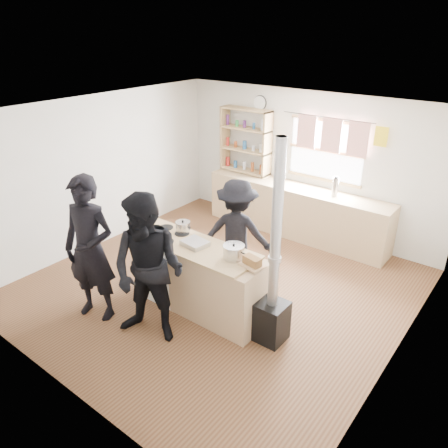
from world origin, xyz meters
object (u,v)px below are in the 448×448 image
at_px(person_near_right, 149,270).
at_px(cooking_island, 201,279).
at_px(bread_board, 252,262).
at_px(person_far, 237,233).
at_px(person_near_left, 90,250).
at_px(roast_tray, 195,243).
at_px(skillet_greens, 150,236).
at_px(stockpot_counter, 234,252).
at_px(flue_heater, 273,294).
at_px(stockpot_stove, 183,227).
at_px(thermos, 335,187).

bearing_deg(person_near_right, cooking_island, 65.23).
relative_size(cooking_island, person_near_right, 1.06).
height_order(bread_board, person_far, person_far).
bearing_deg(bread_board, person_near_right, -138.07).
distance_m(person_near_left, person_near_right, 0.91).
xyz_separation_m(roast_tray, bread_board, (0.87, 0.01, 0.02)).
distance_m(skillet_greens, stockpot_counter, 1.22).
bearing_deg(roast_tray, stockpot_counter, 3.22).
bearing_deg(flue_heater, bread_board, -175.59).
relative_size(bread_board, flue_heater, 0.13).
relative_size(stockpot_counter, person_far, 0.16).
height_order(stockpot_stove, bread_board, stockpot_stove).
bearing_deg(person_far, stockpot_stove, 32.33).
bearing_deg(bread_board, person_far, 134.84).
bearing_deg(roast_tray, thermos, 77.15).
distance_m(skillet_greens, stockpot_stove, 0.47).
bearing_deg(person_near_left, person_far, 42.89).
bearing_deg(roast_tray, person_near_left, -135.17).
height_order(cooking_island, stockpot_stove, stockpot_stove).
bearing_deg(bread_board, person_near_left, -152.54).
bearing_deg(thermos, stockpot_counter, -90.87).
distance_m(roast_tray, bread_board, 0.87).
xyz_separation_m(cooking_island, bread_board, (0.79, 0.02, 0.51)).
height_order(flue_heater, person_near_left, flue_heater).
bearing_deg(skillet_greens, cooking_island, 16.87).
xyz_separation_m(stockpot_stove, person_far, (0.45, 0.63, -0.21)).
relative_size(cooking_island, roast_tray, 5.71).
distance_m(cooking_island, person_near_left, 1.45).
distance_m(flue_heater, person_near_left, 2.31).
relative_size(bread_board, person_near_left, 0.16).
height_order(skillet_greens, person_near_right, person_near_right).
bearing_deg(thermos, stockpot_stove, -111.78).
bearing_deg(flue_heater, stockpot_stove, 173.79).
height_order(flue_heater, person_near_right, flue_heater).
xyz_separation_m(thermos, cooking_island, (-0.55, -2.77, -0.59)).
xyz_separation_m(roast_tray, stockpot_counter, (0.59, 0.03, 0.05)).
xyz_separation_m(skillet_greens, flue_heater, (1.76, 0.25, -0.31)).
relative_size(thermos, person_near_right, 0.17).
relative_size(skillet_greens, stockpot_counter, 1.67).
distance_m(thermos, flue_heater, 2.81).
height_order(skillet_greens, person_near_left, person_near_left).
bearing_deg(person_near_right, flue_heater, 17.95).
bearing_deg(cooking_island, person_near_left, -137.81).
xyz_separation_m(stockpot_stove, flue_heater, (1.55, -0.17, -0.36)).
xyz_separation_m(person_near_left, person_near_right, (0.90, 0.13, -0.03)).
distance_m(stockpot_stove, person_far, 0.80).
height_order(roast_tray, person_near_left, person_near_left).
distance_m(roast_tray, flue_heater, 1.20).
distance_m(skillet_greens, flue_heater, 1.80).
bearing_deg(roast_tray, person_far, 85.91).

